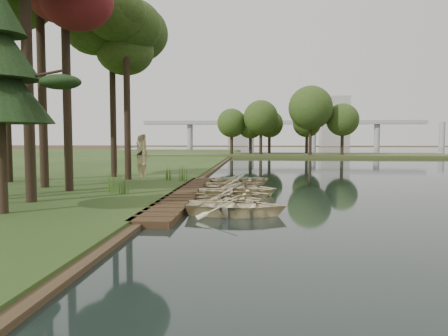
# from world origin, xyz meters

# --- Properties ---
(ground) EXTENTS (300.00, 300.00, 0.00)m
(ground) POSITION_xyz_m (0.00, 0.00, 0.00)
(ground) COLOR #3D2F1D
(boardwalk) EXTENTS (1.60, 16.00, 0.30)m
(boardwalk) POSITION_xyz_m (-1.60, 0.00, 0.15)
(boardwalk) COLOR #372615
(boardwalk) RESTS_ON ground
(peninsula) EXTENTS (50.00, 14.00, 0.45)m
(peninsula) POSITION_xyz_m (8.00, 50.00, 0.23)
(peninsula) COLOR #3E4820
(peninsula) RESTS_ON ground
(far_trees) EXTENTS (45.60, 5.60, 8.80)m
(far_trees) POSITION_xyz_m (4.67, 50.00, 6.43)
(far_trees) COLOR black
(far_trees) RESTS_ON peninsula
(bridge) EXTENTS (95.90, 4.00, 8.60)m
(bridge) POSITION_xyz_m (12.31, 120.00, 7.08)
(bridge) COLOR #A5A5A0
(bridge) RESTS_ON ground
(building_a) EXTENTS (10.00, 8.00, 18.00)m
(building_a) POSITION_xyz_m (30.00, 140.00, 9.00)
(building_a) COLOR #A5A5A0
(building_a) RESTS_ON ground
(building_b) EXTENTS (8.00, 8.00, 12.00)m
(building_b) POSITION_xyz_m (-5.00, 145.00, 6.00)
(building_b) COLOR #A5A5A0
(building_b) RESTS_ON ground
(rowboat_0) EXTENTS (4.17, 3.10, 0.83)m
(rowboat_0) POSITION_xyz_m (1.29, -5.17, 0.46)
(rowboat_0) COLOR beige
(rowboat_0) RESTS_ON water
(rowboat_1) EXTENTS (3.52, 2.79, 0.65)m
(rowboat_1) POSITION_xyz_m (0.71, -3.59, 0.38)
(rowboat_1) COLOR beige
(rowboat_1) RESTS_ON water
(rowboat_2) EXTENTS (3.61, 2.98, 0.65)m
(rowboat_2) POSITION_xyz_m (0.85, -2.38, 0.37)
(rowboat_2) COLOR beige
(rowboat_2) RESTS_ON water
(rowboat_3) EXTENTS (3.66, 2.68, 0.74)m
(rowboat_3) POSITION_xyz_m (0.90, -1.18, 0.42)
(rowboat_3) COLOR beige
(rowboat_3) RESTS_ON water
(rowboat_4) EXTENTS (4.19, 3.23, 0.80)m
(rowboat_4) POSITION_xyz_m (1.01, -0.09, 0.45)
(rowboat_4) COLOR beige
(rowboat_4) RESTS_ON water
(rowboat_5) EXTENTS (4.55, 3.85, 0.80)m
(rowboat_5) POSITION_xyz_m (1.29, 1.16, 0.45)
(rowboat_5) COLOR beige
(rowboat_5) RESTS_ON water
(rowboat_6) EXTENTS (3.70, 2.81, 0.72)m
(rowboat_6) POSITION_xyz_m (0.76, 2.98, 0.41)
(rowboat_6) COLOR beige
(rowboat_6) RESTS_ON water
(rowboat_7) EXTENTS (3.85, 3.06, 0.72)m
(rowboat_7) POSITION_xyz_m (0.75, 3.73, 0.41)
(rowboat_7) COLOR beige
(rowboat_7) RESTS_ON water
(rowboat_8) EXTENTS (4.31, 3.55, 0.78)m
(rowboat_8) POSITION_xyz_m (1.02, 5.35, 0.44)
(rowboat_8) COLOR beige
(rowboat_8) RESTS_ON water
(rowboat_9) EXTENTS (4.04, 3.16, 0.76)m
(rowboat_9) POSITION_xyz_m (1.07, 6.57, 0.43)
(rowboat_9) COLOR beige
(rowboat_9) RESTS_ON water
(rowboat_10) EXTENTS (3.02, 2.16, 0.62)m
(rowboat_10) POSITION_xyz_m (1.06, 8.14, 0.36)
(rowboat_10) COLOR teal
(rowboat_10) RESTS_ON water
(stored_rowboat) EXTENTS (3.17, 2.35, 0.63)m
(stored_rowboat) POSITION_xyz_m (-5.44, 6.01, 0.62)
(stored_rowboat) COLOR beige
(stored_rowboat) RESTS_ON bank
(tree_2) EXTENTS (3.57, 3.57, 11.68)m
(tree_2) POSITION_xyz_m (-7.94, 0.18, 10.22)
(tree_2) COLOR black
(tree_2) RESTS_ON bank
(tree_4) EXTENTS (4.01, 4.01, 11.58)m
(tree_4) POSITION_xyz_m (-6.61, 6.45, 10.02)
(tree_4) COLOR black
(tree_4) RESTS_ON bank
(tree_6) EXTENTS (4.94, 4.94, 11.71)m
(tree_6) POSITION_xyz_m (-8.25, 8.45, 9.82)
(tree_6) COLOR black
(tree_6) RESTS_ON bank
(reeds_0) EXTENTS (0.60, 0.60, 0.95)m
(reeds_0) POSITION_xyz_m (-4.56, -1.01, 0.77)
(reeds_0) COLOR #3F661E
(reeds_0) RESTS_ON bank
(reeds_1) EXTENTS (0.60, 0.60, 1.14)m
(reeds_1) POSITION_xyz_m (-5.29, -0.49, 0.87)
(reeds_1) COLOR #3F661E
(reeds_1) RESTS_ON bank
(reeds_2) EXTENTS (0.60, 0.60, 1.09)m
(reeds_2) POSITION_xyz_m (-2.75, 5.95, 0.85)
(reeds_2) COLOR #3F661E
(reeds_2) RESTS_ON bank
(reeds_3) EXTENTS (0.60, 0.60, 0.95)m
(reeds_3) POSITION_xyz_m (-3.86, 6.46, 0.78)
(reeds_3) COLOR #3F661E
(reeds_3) RESTS_ON bank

